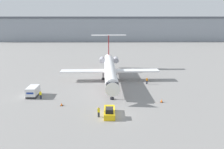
# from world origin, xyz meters

# --- Properties ---
(ground_plane) EXTENTS (600.00, 600.00, 0.00)m
(ground_plane) POSITION_xyz_m (0.00, 0.00, 0.00)
(ground_plane) COLOR gray
(terminal_building) EXTENTS (180.00, 16.80, 16.31)m
(terminal_building) POSITION_xyz_m (0.00, 120.00, 8.18)
(terminal_building) COLOR #8C939E
(terminal_building) RESTS_ON ground
(airplane_main) EXTENTS (25.50, 32.43, 10.62)m
(airplane_main) POSITION_xyz_m (-0.45, 20.83, 3.21)
(airplane_main) COLOR white
(airplane_main) RESTS_ON ground
(pushback_tug) EXTENTS (1.82, 4.40, 1.69)m
(pushback_tug) POSITION_xyz_m (-0.60, -0.19, 0.61)
(pushback_tug) COLOR yellow
(pushback_tug) RESTS_ON ground
(luggage_cart) EXTENTS (2.00, 3.63, 2.07)m
(luggage_cart) POSITION_xyz_m (-16.52, 9.23, 1.04)
(luggage_cart) COLOR #232326
(luggage_cart) RESTS_ON ground
(worker_near_tug) EXTENTS (0.40, 0.26, 1.83)m
(worker_near_tug) POSITION_xyz_m (-2.37, -0.78, 0.96)
(worker_near_tug) COLOR #232838
(worker_near_tug) RESTS_ON ground
(worker_by_wing) EXTENTS (0.40, 0.24, 1.69)m
(worker_by_wing) POSITION_xyz_m (8.64, 17.52, 0.88)
(worker_by_wing) COLOR #232838
(worker_by_wing) RESTS_ON ground
(worker_on_apron) EXTENTS (0.40, 0.24, 1.71)m
(worker_on_apron) POSITION_xyz_m (-14.51, 7.70, 0.89)
(worker_on_apron) COLOR #232838
(worker_on_apron) RESTS_ON ground
(traffic_cone_left) EXTENTS (0.55, 0.55, 0.60)m
(traffic_cone_left) POSITION_xyz_m (-9.54, 4.08, 0.28)
(traffic_cone_left) COLOR black
(traffic_cone_left) RESTS_ON ground
(traffic_cone_right) EXTENTS (0.57, 0.57, 0.66)m
(traffic_cone_right) POSITION_xyz_m (9.54, 5.55, 0.31)
(traffic_cone_right) COLOR black
(traffic_cone_right) RESTS_ON ground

